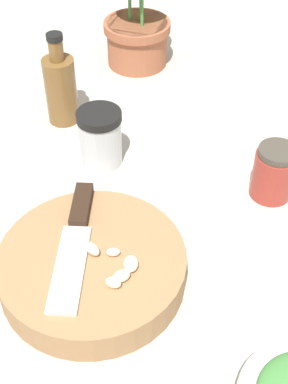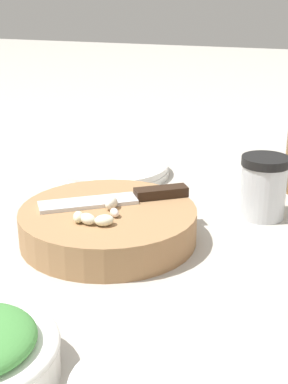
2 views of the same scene
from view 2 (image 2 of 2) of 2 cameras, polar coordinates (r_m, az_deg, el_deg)
The scene contains 6 objects.
ground_plane at distance 0.64m, azimuth 4.27°, elevation -7.27°, with size 5.00×5.00×0.00m, color #B2ADA3.
cutting_board at distance 0.68m, azimuth -3.83°, elevation -3.47°, with size 0.22×0.22×0.04m.
chef_knife at distance 0.69m, azimuth -2.12°, elevation -0.60°, with size 0.14×0.17×0.01m.
garlic_cloves at distance 0.64m, azimuth -4.83°, elevation -2.42°, with size 0.07×0.06×0.01m.
spice_jar at distance 0.75m, azimuth 12.64°, elevation 0.55°, with size 0.07×0.07×0.09m.
plate_stack at distance 0.92m, azimuth -3.55°, elevation 2.50°, with size 0.20×0.20×0.02m.
Camera 2 is at (0.54, 0.16, 0.30)m, focal length 50.00 mm.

